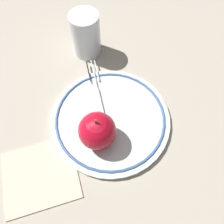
{
  "coord_description": "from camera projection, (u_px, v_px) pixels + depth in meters",
  "views": [
    {
      "loc": [
        -0.17,
        0.08,
        0.42
      ],
      "look_at": [
        0.02,
        -0.0,
        0.03
      ],
      "focal_mm": 35.0,
      "sensor_mm": 36.0,
      "label": 1
    }
  ],
  "objects": [
    {
      "name": "ground_plane",
      "position": [
        114.0,
        126.0,
        0.46
      ],
      "size": [
        2.0,
        2.0,
        0.0
      ],
      "primitive_type": "plane",
      "color": "#ABA192"
    },
    {
      "name": "plate",
      "position": [
        112.0,
        118.0,
        0.46
      ],
      "size": [
        0.25,
        0.25,
        0.01
      ],
      "color": "silver",
      "rests_on": "ground_plane"
    },
    {
      "name": "apple_red_whole",
      "position": [
        97.0,
        131.0,
        0.4
      ],
      "size": [
        0.07,
        0.07,
        0.08
      ],
      "color": "red",
      "rests_on": "plate"
    },
    {
      "name": "fork",
      "position": [
        97.0,
        94.0,
        0.48
      ],
      "size": [
        0.18,
        0.05,
        0.0
      ],
      "rotation": [
        0.0,
        0.0,
        6.1
      ],
      "color": "silver",
      "rests_on": "plate"
    },
    {
      "name": "drinking_glass",
      "position": [
        86.0,
        35.0,
        0.51
      ],
      "size": [
        0.07,
        0.07,
        0.11
      ],
      "primitive_type": "cylinder",
      "color": "silver",
      "rests_on": "ground_plane"
    },
    {
      "name": "napkin_folded",
      "position": [
        40.0,
        175.0,
        0.41
      ],
      "size": [
        0.14,
        0.15,
        0.01
      ],
      "primitive_type": "cube",
      "rotation": [
        0.0,
        0.0,
        -0.12
      ],
      "color": "beige",
      "rests_on": "ground_plane"
    }
  ]
}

